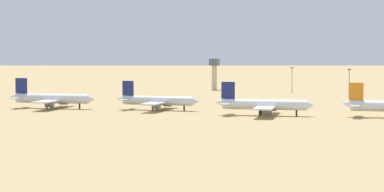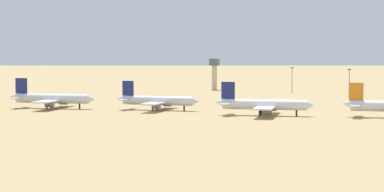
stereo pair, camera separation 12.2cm
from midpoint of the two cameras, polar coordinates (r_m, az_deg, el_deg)
The scene contains 9 objects.
ground at distance 316.46m, azimuth -3.06°, elevation -1.22°, with size 4000.00×4000.00×0.00m, color tan.
ridge_far_west at distance 1516.87m, azimuth -4.09°, elevation 4.55°, with size 327.27×256.04×92.80m, color #76775C.
ridge_west at distance 1395.56m, azimuth 1.71°, elevation 5.36°, with size 351.55×227.40×128.82m, color #7A6D5E.
parked_jet_navy_2 at distance 340.91m, azimuth -10.33°, elevation -0.19°, with size 39.60×33.63×13.09m.
parked_jet_navy_3 at distance 327.16m, azimuth -2.61°, elevation -0.35°, with size 37.04×31.17×12.24m.
parked_jet_navy_4 at distance 303.60m, azimuth 5.27°, elevation -0.64°, with size 39.52×33.61×13.07m.
control_tower at distance 474.21m, azimuth 1.65°, elevation 1.86°, with size 5.20×5.20×19.02m.
light_pole_west at distance 443.21m, azimuth 7.37°, elevation 1.31°, with size 1.80×0.50×14.67m.
light_pole_mid at distance 407.54m, azimuth 11.50°, elevation 1.08°, with size 1.80×0.50×15.13m.
Camera 1 is at (126.88, -288.55, 28.02)m, focal length 72.38 mm.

